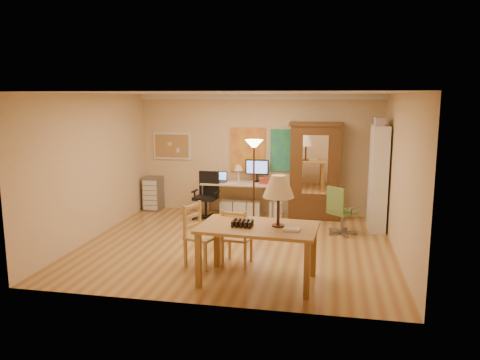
% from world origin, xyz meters
% --- Properties ---
extents(floor, '(5.50, 5.50, 0.00)m').
position_xyz_m(floor, '(0.00, 0.00, 0.00)').
color(floor, '#916033').
rests_on(floor, ground).
extents(crown_molding, '(5.50, 0.08, 0.12)m').
position_xyz_m(crown_molding, '(0.00, 2.46, 2.64)').
color(crown_molding, white).
rests_on(crown_molding, floor).
extents(corkboard, '(0.90, 0.04, 0.62)m').
position_xyz_m(corkboard, '(-2.05, 2.47, 1.50)').
color(corkboard, tan).
rests_on(corkboard, floor).
extents(art_panel_left, '(0.80, 0.04, 1.00)m').
position_xyz_m(art_panel_left, '(-0.25, 2.47, 1.45)').
color(art_panel_left, yellow).
rests_on(art_panel_left, floor).
extents(art_panel_right, '(0.75, 0.04, 0.95)m').
position_xyz_m(art_panel_right, '(0.65, 2.47, 1.45)').
color(art_panel_right, teal).
rests_on(art_panel_right, floor).
extents(dining_table, '(1.72, 1.10, 1.56)m').
position_xyz_m(dining_table, '(0.73, -1.59, 0.99)').
color(dining_table, brown).
rests_on(dining_table, floor).
extents(ladder_chair_back, '(0.46, 0.45, 0.91)m').
position_xyz_m(ladder_chair_back, '(0.19, -0.99, 0.43)').
color(ladder_chair_back, tan).
rests_on(ladder_chair_back, floor).
extents(ladder_chair_left, '(0.56, 0.58, 0.99)m').
position_xyz_m(ladder_chair_left, '(-0.36, -1.11, 0.46)').
color(ladder_chair_left, tan).
rests_on(ladder_chair_left, floor).
extents(torchiere_lamp, '(0.34, 0.34, 1.85)m').
position_xyz_m(torchiere_lamp, '(0.20, 0.62, 1.48)').
color(torchiere_lamp, '#41251A').
rests_on(torchiere_lamp, floor).
extents(computer_desk, '(1.66, 0.73, 1.25)m').
position_xyz_m(computer_desk, '(-0.33, 2.16, 0.46)').
color(computer_desk, tan).
rests_on(computer_desk, floor).
extents(office_chair_black, '(0.63, 0.63, 1.03)m').
position_xyz_m(office_chair_black, '(-1.02, 1.68, 0.27)').
color(office_chair_black, black).
rests_on(office_chair_black, floor).
extents(office_chair_green, '(0.61, 0.61, 0.95)m').
position_xyz_m(office_chair_green, '(1.84, 1.03, 0.25)').
color(office_chair_green, slate).
rests_on(office_chair_green, floor).
extents(drawer_cart, '(0.39, 0.47, 0.78)m').
position_xyz_m(drawer_cart, '(-2.48, 2.29, 0.39)').
color(drawer_cart, slate).
rests_on(drawer_cart, floor).
extents(armoire, '(1.14, 0.54, 2.10)m').
position_xyz_m(armoire, '(1.29, 2.24, 0.91)').
color(armoire, '#381D0F').
rests_on(armoire, floor).
extents(bookshelf, '(0.31, 0.83, 2.08)m').
position_xyz_m(bookshelf, '(2.55, 1.59, 1.04)').
color(bookshelf, white).
rests_on(bookshelf, floor).
extents(wastebin, '(0.29, 0.29, 0.37)m').
position_xyz_m(wastebin, '(0.47, 1.99, 0.18)').
color(wastebin, silver).
rests_on(wastebin, floor).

